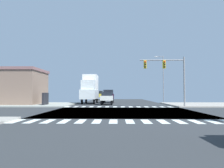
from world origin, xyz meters
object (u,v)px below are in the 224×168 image
Objects in this scene: traffic_signal_mast at (167,70)px; suv_leading_2 at (109,95)px; pickup_farside_1 at (99,95)px; box_truck_trailing_1 at (90,88)px; street_lamp at (162,75)px; sedan_middle_1 at (107,97)px.

traffic_signal_mast reaches higher than suv_leading_2.
pickup_farside_1 is 20.58m from box_truck_trailing_1.
suv_leading_2 is 4.35m from box_truck_trailing_1.
suv_leading_2 is (3.00, -17.62, 0.10)m from pickup_farside_1.
pickup_farside_1 reaches higher than suv_leading_2.
box_truck_trailing_1 reaches higher than pickup_farside_1.
pickup_farside_1 is 17.87m from suv_leading_2.
street_lamp reaches higher than pickup_farside_1.
traffic_signal_mast is 14.93m from suv_leading_2.
traffic_signal_mast is 0.71× the size of street_lamp.
traffic_signal_mast is 14.44m from box_truck_trailing_1.
street_lamp is 1.92× the size of suv_leading_2.
street_lamp is 20.80m from pickup_farside_1.
box_truck_trailing_1 is (-10.74, 9.43, -2.05)m from traffic_signal_mast.
pickup_farside_1 is 1.11× the size of suv_leading_2.
sedan_middle_1 is (0.00, -6.67, -0.28)m from suv_leading_2.
box_truck_trailing_1 is (-3.00, -2.92, 1.17)m from suv_leading_2.
street_lamp is at bearing -159.53° from box_truck_trailing_1.
street_lamp is 13.94m from sedan_middle_1.
box_truck_trailing_1 is at bearing 138.71° from traffic_signal_mast.
pickup_farside_1 is 24.47m from sedan_middle_1.
traffic_signal_mast is at bearing 109.71° from pickup_farside_1.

